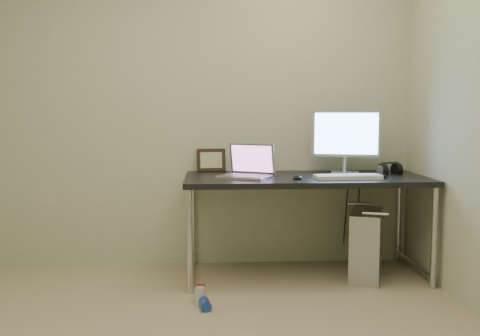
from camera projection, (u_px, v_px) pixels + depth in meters
name	position (u px, v px, depth m)	size (l,w,h in m)	color
wall_back	(190.00, 108.00, 4.20)	(3.50, 0.02, 2.50)	beige
desk	(305.00, 186.00, 3.93)	(1.75, 0.77, 0.75)	black
tower_computer	(366.00, 244.00, 3.93)	(0.36, 0.52, 0.53)	#B4B4B8
cable_a	(346.00, 214.00, 4.31)	(0.01, 0.01, 0.70)	black
cable_b	(357.00, 217.00, 4.30)	(0.01, 0.01, 0.72)	black
can_red	(201.00, 293.00, 3.44)	(0.06, 0.06, 0.11)	#B61630
can_white	(200.00, 296.00, 3.39)	(0.06, 0.06, 0.11)	silver
can_blue	(205.00, 304.00, 3.31)	(0.06, 0.06, 0.12)	#1A3EAC
laptop	(248.00, 170.00, 3.84)	(0.44, 0.41, 0.24)	silver
monitor	(345.00, 136.00, 4.06)	(0.51, 0.20, 0.49)	silver
keyboard	(348.00, 177.00, 3.76)	(0.46, 0.15, 0.03)	white
mouse_right	(381.00, 175.00, 3.85)	(0.08, 0.12, 0.04)	black
mouse_left	(297.00, 177.00, 3.74)	(0.07, 0.11, 0.04)	black
headphones	(390.00, 170.00, 4.03)	(0.20, 0.11, 0.12)	black
picture_frame	(211.00, 160.00, 4.23)	(0.23, 0.03, 0.18)	black
webcam	(245.00, 160.00, 4.18)	(0.05, 0.04, 0.13)	silver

